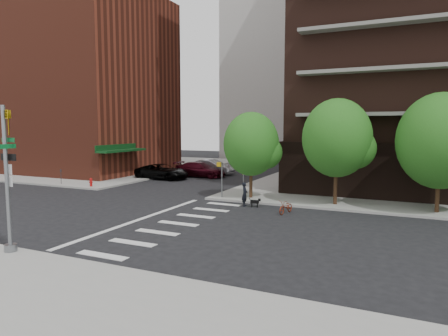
% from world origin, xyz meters
% --- Properties ---
extents(ground, '(120.00, 120.00, 0.00)m').
position_xyz_m(ground, '(0.00, 0.00, 0.00)').
color(ground, black).
rests_on(ground, ground).
extents(sidewalk_nw, '(31.00, 33.00, 0.15)m').
position_xyz_m(sidewalk_nw, '(-24.50, 23.50, 0.07)').
color(sidewalk_nw, gray).
rests_on(sidewalk_nw, ground).
extents(crosswalk, '(3.85, 13.00, 0.01)m').
position_xyz_m(crosswalk, '(2.21, -0.00, 0.01)').
color(crosswalk, silver).
rests_on(crosswalk, ground).
extents(midrise_nw, '(21.40, 15.50, 20.00)m').
position_xyz_m(midrise_nw, '(-22.00, 18.00, 10.15)').
color(midrise_nw, maroon).
rests_on(midrise_nw, sidewalk_nw).
extents(tree_a, '(4.00, 4.00, 5.90)m').
position_xyz_m(tree_a, '(4.00, 8.50, 4.04)').
color(tree_a, '#301E11').
rests_on(tree_a, sidewalk_ne).
extents(tree_b, '(4.50, 4.50, 6.65)m').
position_xyz_m(tree_b, '(10.00, 8.50, 4.54)').
color(tree_b, '#301E11').
rests_on(tree_b, sidewalk_ne).
extents(tree_c, '(5.00, 5.00, 6.80)m').
position_xyz_m(tree_c, '(16.00, 8.50, 4.45)').
color(tree_c, '#301E11').
rests_on(tree_c, sidewalk_ne).
extents(traffic_signal, '(0.90, 0.75, 6.00)m').
position_xyz_m(traffic_signal, '(-0.47, -7.49, 2.70)').
color(traffic_signal, slate).
rests_on(traffic_signal, sidewalk_s).
extents(pedestrian_signal, '(2.18, 0.67, 2.60)m').
position_xyz_m(pedestrian_signal, '(2.32, 7.92, 1.85)').
color(pedestrian_signal, slate).
rests_on(pedestrian_signal, sidewalk_ne).
extents(fire_hydrant, '(0.24, 0.24, 0.73)m').
position_xyz_m(fire_hydrant, '(-10.50, 7.80, 0.55)').
color(fire_hydrant, '#A50C0C').
rests_on(fire_hydrant, sidewalk_nw).
extents(parking_meter, '(0.10, 0.08, 1.32)m').
position_xyz_m(parking_meter, '(-14.00, 7.80, 0.96)').
color(parking_meter, black).
rests_on(parking_meter, sidewalk_nw).
extents(parked_car_black, '(2.69, 5.58, 1.53)m').
position_xyz_m(parked_car_black, '(-8.20, 15.35, 0.77)').
color(parked_car_black, black).
rests_on(parked_car_black, ground).
extents(parked_car_maroon, '(2.33, 5.53, 1.59)m').
position_xyz_m(parked_car_maroon, '(-5.53, 18.45, 0.80)').
color(parked_car_maroon, '#390913').
rests_on(parked_car_maroon, ground).
extents(parked_car_silver, '(2.01, 5.13, 1.66)m').
position_xyz_m(parked_car_silver, '(-5.50, 21.13, 0.83)').
color(parked_car_silver, silver).
rests_on(parked_car_silver, ground).
extents(scooter, '(0.85, 1.67, 0.84)m').
position_xyz_m(scooter, '(7.65, 4.94, 0.42)').
color(scooter, maroon).
rests_on(scooter, ground).
extents(dog_walker, '(0.64, 0.48, 1.61)m').
position_xyz_m(dog_walker, '(4.52, 6.00, 0.80)').
color(dog_walker, black).
rests_on(dog_walker, ground).
extents(dog, '(0.69, 0.32, 0.58)m').
position_xyz_m(dog, '(5.27, 5.98, 0.36)').
color(dog, black).
rests_on(dog, ground).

